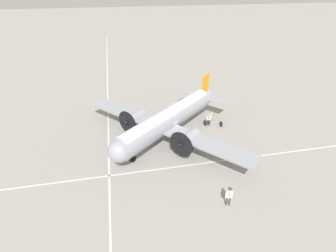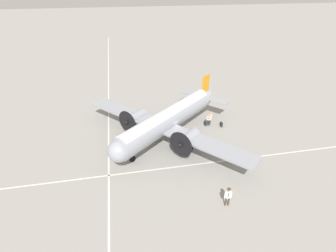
{
  "view_description": "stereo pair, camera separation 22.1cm",
  "coord_description": "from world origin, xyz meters",
  "px_view_note": "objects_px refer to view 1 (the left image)",
  "views": [
    {
      "loc": [
        -25.6,
        5.3,
        16.59
      ],
      "look_at": [
        0.0,
        0.0,
        1.52
      ],
      "focal_mm": 28.0,
      "sensor_mm": 36.0,
      "label": 1
    },
    {
      "loc": [
        -25.64,
        5.08,
        16.59
      ],
      "look_at": [
        0.0,
        0.0,
        1.52
      ],
      "focal_mm": 28.0,
      "sensor_mm": 36.0,
      "label": 2
    }
  ],
  "objects_px": {
    "ramp_agent": "(210,117)",
    "airliner_main": "(166,121)",
    "passenger_boarding": "(208,118)",
    "suitcase_upright_spare": "(221,124)",
    "crew_foreground": "(229,195)",
    "suitcase_near_door": "(205,123)"
  },
  "relations": [
    {
      "from": "passenger_boarding",
      "to": "suitcase_near_door",
      "type": "xyz_separation_m",
      "value": [
        0.25,
        0.34,
        -0.8
      ]
    },
    {
      "from": "suitcase_near_door",
      "to": "suitcase_upright_spare",
      "type": "xyz_separation_m",
      "value": [
        -0.73,
        -1.9,
        0.04
      ]
    },
    {
      "from": "passenger_boarding",
      "to": "ramp_agent",
      "type": "relative_size",
      "value": 0.95
    },
    {
      "from": "crew_foreground",
      "to": "ramp_agent",
      "type": "xyz_separation_m",
      "value": [
        13.26,
        -3.06,
        -0.06
      ]
    },
    {
      "from": "ramp_agent",
      "to": "airliner_main",
      "type": "bearing_deg",
      "value": -5.59
    },
    {
      "from": "airliner_main",
      "to": "passenger_boarding",
      "type": "xyz_separation_m",
      "value": [
        1.91,
        -5.81,
        -1.35
      ]
    },
    {
      "from": "passenger_boarding",
      "to": "airliner_main",
      "type": "bearing_deg",
      "value": 30.51
    },
    {
      "from": "crew_foreground",
      "to": "ramp_agent",
      "type": "height_order",
      "value": "crew_foreground"
    },
    {
      "from": "suitcase_upright_spare",
      "to": "suitcase_near_door",
      "type": "bearing_deg",
      "value": 68.98
    },
    {
      "from": "crew_foreground",
      "to": "suitcase_near_door",
      "type": "distance_m",
      "value": 13.49
    },
    {
      "from": "suitcase_upright_spare",
      "to": "ramp_agent",
      "type": "bearing_deg",
      "value": 59.65
    },
    {
      "from": "passenger_boarding",
      "to": "suitcase_near_door",
      "type": "distance_m",
      "value": 0.9
    },
    {
      "from": "ramp_agent",
      "to": "suitcase_upright_spare",
      "type": "relative_size",
      "value": 2.9
    },
    {
      "from": "airliner_main",
      "to": "passenger_boarding",
      "type": "relative_size",
      "value": 10.67
    },
    {
      "from": "suitcase_near_door",
      "to": "suitcase_upright_spare",
      "type": "relative_size",
      "value": 0.85
    },
    {
      "from": "airliner_main",
      "to": "ramp_agent",
      "type": "bearing_deg",
      "value": 158.64
    },
    {
      "from": "crew_foreground",
      "to": "suitcase_near_door",
      "type": "xyz_separation_m",
      "value": [
        13.23,
        -2.46,
        -0.91
      ]
    },
    {
      "from": "passenger_boarding",
      "to": "ramp_agent",
      "type": "height_order",
      "value": "ramp_agent"
    },
    {
      "from": "passenger_boarding",
      "to": "suitcase_upright_spare",
      "type": "distance_m",
      "value": 1.8
    },
    {
      "from": "crew_foreground",
      "to": "suitcase_upright_spare",
      "type": "xyz_separation_m",
      "value": [
        12.5,
        -4.36,
        -0.87
      ]
    },
    {
      "from": "suitcase_near_door",
      "to": "airliner_main",
      "type": "bearing_deg",
      "value": 111.52
    },
    {
      "from": "airliner_main",
      "to": "suitcase_upright_spare",
      "type": "height_order",
      "value": "airliner_main"
    }
  ]
}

